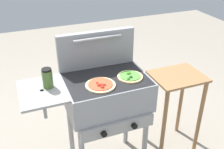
# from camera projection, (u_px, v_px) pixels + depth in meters

# --- Properties ---
(grill) EXTENTS (0.96, 0.53, 0.90)m
(grill) POSITION_uv_depth(u_px,v_px,m) (105.00, 94.00, 2.09)
(grill) COLOR gray
(grill) RESTS_ON ground_plane
(grill_lid_open) EXTENTS (0.63, 0.09, 0.30)m
(grill_lid_open) POSITION_uv_depth(u_px,v_px,m) (96.00, 49.00, 2.13)
(grill_lid_open) COLOR gray
(grill_lid_open) RESTS_ON grill
(pizza_pepperoni) EXTENTS (0.22, 0.22, 0.04)m
(pizza_pepperoni) POSITION_uv_depth(u_px,v_px,m) (101.00, 85.00, 1.92)
(pizza_pepperoni) COLOR beige
(pizza_pepperoni) RESTS_ON grill
(pizza_veggie) EXTENTS (0.19, 0.19, 0.04)m
(pizza_veggie) POSITION_uv_depth(u_px,v_px,m) (130.00, 76.00, 2.03)
(pizza_veggie) COLOR #E0C17F
(pizza_veggie) RESTS_ON grill
(sauce_jar) EXTENTS (0.07, 0.07, 0.15)m
(sauce_jar) POSITION_uv_depth(u_px,v_px,m) (47.00, 78.00, 1.88)
(sauce_jar) COLOR #4C6B2D
(sauce_jar) RESTS_ON grill
(prep_table) EXTENTS (0.44, 0.36, 0.79)m
(prep_table) POSITION_uv_depth(u_px,v_px,m) (175.00, 98.00, 2.40)
(prep_table) COLOR olive
(prep_table) RESTS_ON ground_plane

